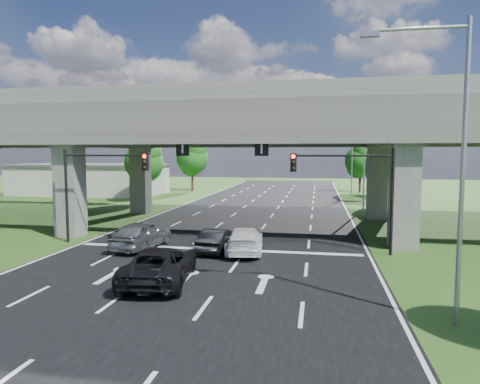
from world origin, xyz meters
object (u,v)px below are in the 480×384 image
(car_trailing, at_px, (160,265))
(car_white, at_px, (245,240))
(streetlight_beyond, at_px, (349,153))
(streetlight_far, at_px, (360,152))
(signal_right, at_px, (353,181))
(car_silver, at_px, (142,234))
(streetlight_near, at_px, (450,149))
(car_dark, at_px, (217,240))
(signal_left, at_px, (97,178))

(car_trailing, bearing_deg, car_white, -120.74)
(streetlight_beyond, bearing_deg, streetlight_far, -90.00)
(car_trailing, bearing_deg, signal_right, -147.78)
(signal_right, relative_size, car_white, 1.20)
(car_silver, bearing_deg, streetlight_near, 154.24)
(streetlight_near, relative_size, car_dark, 2.44)
(signal_left, relative_size, car_trailing, 1.06)
(signal_left, height_order, car_silver, signal_left)
(signal_left, distance_m, car_white, 10.26)
(signal_left, xyz_separation_m, car_trailing, (6.91, -7.24, -3.37))
(streetlight_beyond, xyz_separation_m, car_silver, (-14.58, -37.00, -4.98))
(car_white, bearing_deg, car_silver, -6.94)
(signal_right, bearing_deg, car_white, -171.11)
(signal_left, distance_m, car_trailing, 10.56)
(car_white, bearing_deg, car_dark, -6.94)
(streetlight_far, height_order, car_trailing, streetlight_far)
(signal_right, bearing_deg, car_dark, -172.98)
(streetlight_near, relative_size, car_trailing, 1.77)
(streetlight_beyond, height_order, car_silver, streetlight_beyond)
(signal_right, relative_size, signal_left, 1.00)
(signal_left, distance_m, streetlight_far, 26.95)
(car_dark, xyz_separation_m, car_white, (1.63, 0.00, 0.05))
(streetlight_beyond, bearing_deg, car_white, -102.64)
(signal_right, height_order, car_silver, signal_right)
(signal_left, bearing_deg, car_dark, -6.73)
(car_silver, xyz_separation_m, car_dark, (4.65, 0.00, -0.16))
(streetlight_far, bearing_deg, streetlight_beyond, 90.00)
(streetlight_far, bearing_deg, car_trailing, -111.97)
(streetlight_beyond, xyz_separation_m, car_white, (-8.30, -37.00, -5.09))
(streetlight_far, bearing_deg, car_silver, -124.77)
(streetlight_beyond, bearing_deg, streetlight_near, -90.00)
(streetlight_far, height_order, streetlight_beyond, same)
(streetlight_near, distance_m, car_dark, 14.35)
(car_dark, height_order, car_white, car_white)
(signal_right, relative_size, streetlight_near, 0.60)
(car_silver, distance_m, car_trailing, 7.24)
(car_trailing, bearing_deg, streetlight_near, 158.79)
(streetlight_beyond, relative_size, car_silver, 2.03)
(streetlight_beyond, height_order, car_dark, streetlight_beyond)
(streetlight_near, relative_size, streetlight_beyond, 1.00)
(car_silver, height_order, car_white, car_silver)
(signal_right, relative_size, car_silver, 1.22)
(streetlight_far, relative_size, car_silver, 2.03)
(car_silver, distance_m, car_dark, 4.65)
(streetlight_near, distance_m, car_silver, 17.84)
(streetlight_near, relative_size, car_white, 2.00)
(streetlight_beyond, xyz_separation_m, car_dark, (-9.93, -37.00, -5.14))
(streetlight_near, bearing_deg, car_trailing, 166.22)
(streetlight_near, xyz_separation_m, streetlight_far, (0.00, 30.00, 0.00))
(signal_left, xyz_separation_m, streetlight_far, (17.92, 20.06, 1.66))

